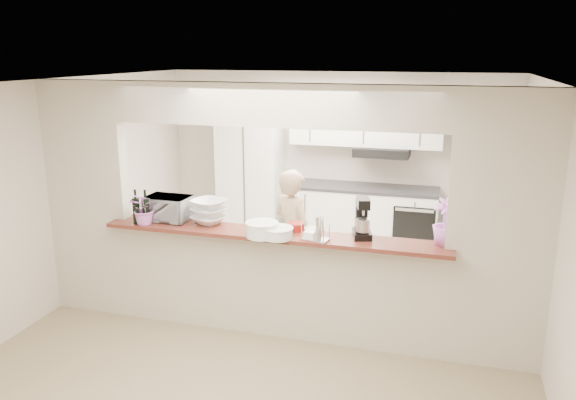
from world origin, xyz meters
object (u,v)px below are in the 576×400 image
at_px(refrigerator, 482,202).
at_px(stand_mixer, 362,219).
at_px(toaster_oven, 168,208).
at_px(person, 293,237).

distance_m(refrigerator, stand_mixer, 2.88).
height_order(toaster_oven, person, person).
relative_size(refrigerator, person, 1.11).
relative_size(stand_mixer, person, 0.25).
bearing_deg(person, stand_mixer, 173.48).
xyz_separation_m(refrigerator, toaster_oven, (-3.20, -2.60, 0.37)).
bearing_deg(stand_mixer, person, 139.88).
relative_size(refrigerator, toaster_oven, 3.75).
bearing_deg(refrigerator, stand_mixer, -114.94).
bearing_deg(refrigerator, person, -138.33).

